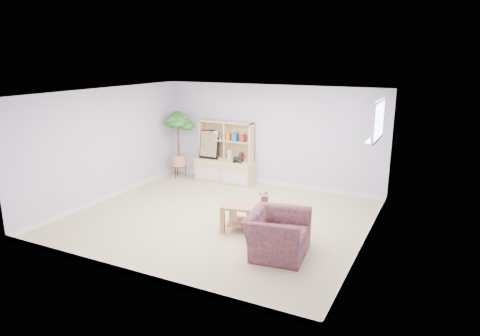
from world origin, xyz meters
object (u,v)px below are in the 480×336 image
at_px(storage_unit, 225,152).
at_px(coffee_table, 257,217).
at_px(floor_tree, 179,145).
at_px(armchair, 277,231).

distance_m(storage_unit, coffee_table, 3.18).
height_order(storage_unit, floor_tree, floor_tree).
height_order(storage_unit, coffee_table, storage_unit).
bearing_deg(armchair, floor_tree, 45.61).
xyz_separation_m(storage_unit, coffee_table, (1.98, -2.44, -0.50)).
xyz_separation_m(storage_unit, floor_tree, (-1.22, -0.19, 0.10)).
bearing_deg(storage_unit, coffee_table, -50.94).
xyz_separation_m(floor_tree, armchair, (3.86, -2.95, -0.46)).
xyz_separation_m(coffee_table, floor_tree, (-3.20, 2.25, 0.60)).
distance_m(floor_tree, armchair, 4.88).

